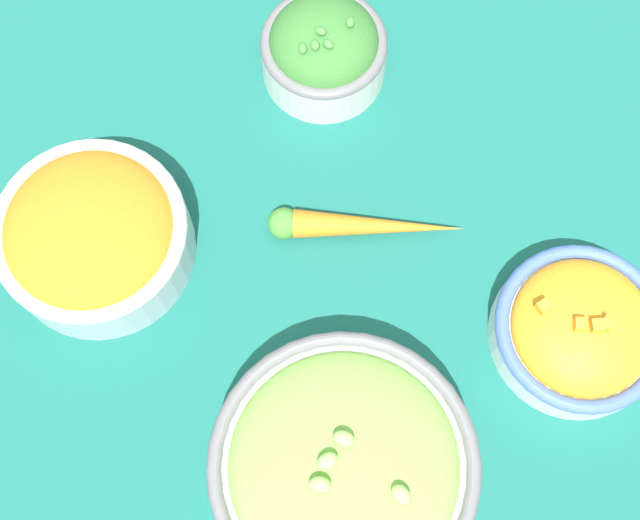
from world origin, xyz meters
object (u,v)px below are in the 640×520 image
at_px(bowl_broccoli, 324,49).
at_px(bowl_squash, 580,329).
at_px(bowl_carrots, 93,235).
at_px(loose_carrot, 361,226).
at_px(bowl_lettuce, 344,467).

bearing_deg(bowl_broccoli, bowl_squash, -7.31).
height_order(bowl_carrots, bowl_squash, bowl_carrots).
height_order(bowl_carrots, loose_carrot, bowl_carrots).
bearing_deg(bowl_broccoli, bowl_carrots, -93.74).
bearing_deg(bowl_lettuce, bowl_broccoli, 135.65).
bearing_deg(bowl_lettuce, bowl_carrots, -178.99).
bearing_deg(bowl_carrots, loose_carrot, 47.97).
height_order(bowl_lettuce, bowl_broccoli, same).
xyz_separation_m(bowl_squash, loose_carrot, (-0.19, -0.05, -0.01)).
relative_size(bowl_squash, loose_carrot, 1.02).
bearing_deg(bowl_broccoli, loose_carrot, -35.41).
xyz_separation_m(bowl_carrots, loose_carrot, (0.15, 0.17, -0.03)).
xyz_separation_m(bowl_lettuce, bowl_broccoli, (-0.26, 0.26, -0.00)).
relative_size(bowl_lettuce, bowl_squash, 1.47).
height_order(bowl_lettuce, loose_carrot, bowl_lettuce).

